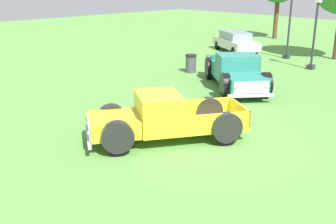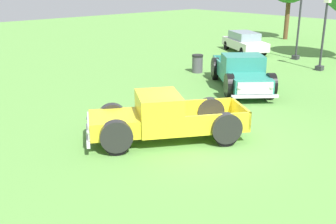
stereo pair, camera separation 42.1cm
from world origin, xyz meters
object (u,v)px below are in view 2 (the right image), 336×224
Objects in this scene: pickup_truck_foreground at (157,119)px; lamp_post_near at (324,31)px; lamp_post_far at (299,21)px; trash_can at (197,64)px; pickup_truck_behind_left at (243,74)px; sedan_distant_b at (244,42)px.

lamp_post_near is at bearing 97.01° from pickup_truck_foreground.
trash_can is (-1.55, -7.17, -1.86)m from lamp_post_far.
lamp_post_far is at bearing 77.82° from trash_can.
pickup_truck_behind_left is 5.42× the size of trash_can.
lamp_post_near is (-1.61, 13.05, 1.39)m from pickup_truck_foreground.
pickup_truck_behind_left is 3.99m from trash_can.
sedan_distant_b is at bearing 127.04° from pickup_truck_behind_left.
lamp_post_far reaches higher than pickup_truck_foreground.
lamp_post_near is at bearing -35.84° from lamp_post_far.
lamp_post_near is 3.17m from lamp_post_far.
sedan_distant_b is at bearing -174.02° from lamp_post_far.
pickup_truck_behind_left is 9.88m from sedan_distant_b.
pickup_truck_foreground is at bearing -53.55° from trash_can.
lamp_post_far is at bearing 105.62° from pickup_truck_foreground.
pickup_truck_behind_left is at bearing 105.94° from pickup_truck_foreground.
lamp_post_far is at bearing 144.16° from lamp_post_near.
lamp_post_near is 0.90× the size of lamp_post_far.
lamp_post_far is at bearing 5.98° from sedan_distant_b.
trash_can is (-4.11, -5.32, -1.62)m from lamp_post_near.
lamp_post_far is (-2.56, 1.85, 0.24)m from lamp_post_near.
sedan_distant_b is at bearing 166.79° from lamp_post_near.
pickup_truck_foreground is at bearing -74.38° from lamp_post_far.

